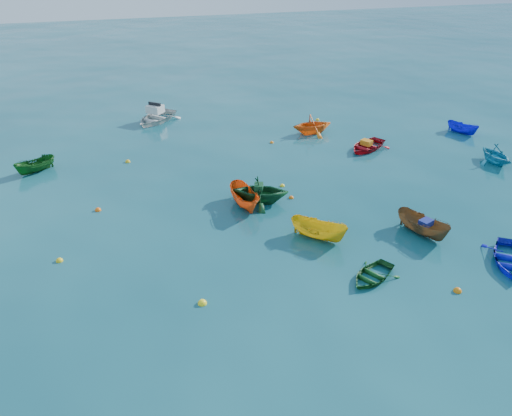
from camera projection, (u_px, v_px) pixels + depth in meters
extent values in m
plane|color=#0A404D|center=(286.00, 266.00, 23.14)|extent=(160.00, 160.00, 0.00)
imported|color=brown|center=(421.00, 234.00, 25.56)|extent=(2.20, 3.24, 1.17)
imported|color=#0F16C0|center=(510.00, 263.00, 23.29)|extent=(3.99, 4.24, 0.71)
imported|color=gold|center=(318.00, 238.00, 25.19)|extent=(2.95, 2.89, 1.16)
imported|color=#114B1A|center=(372.00, 278.00, 22.30)|extent=(3.18, 2.92, 0.54)
imported|color=teal|center=(494.00, 163.00, 33.52)|extent=(2.29, 2.65, 1.39)
imported|color=#E25615|center=(245.00, 206.00, 28.16)|extent=(1.46, 3.27, 1.23)
imported|color=#114A25|center=(260.00, 202.00, 28.60)|extent=(3.93, 3.68, 1.67)
imported|color=#A90E18|center=(367.00, 149.00, 35.61)|extent=(4.17, 3.84, 0.71)
imported|color=#0F11C3|center=(461.00, 133.00, 38.45)|extent=(1.95, 2.65, 0.96)
imported|color=orange|center=(312.00, 133.00, 38.42)|extent=(3.09, 2.68, 1.61)
imported|color=#135319|center=(37.00, 172.00, 32.20)|extent=(2.81, 2.22, 1.03)
imported|color=silver|center=(156.00, 121.00, 40.89)|extent=(5.06, 5.14, 1.47)
cube|color=navy|center=(426.00, 223.00, 25.10)|extent=(0.79, 0.70, 0.32)
cube|color=#104121|center=(259.00, 186.00, 28.13)|extent=(0.68, 0.77, 0.31)
cube|color=orange|center=(367.00, 142.00, 35.29)|extent=(0.85, 0.91, 0.35)
sphere|color=yellow|center=(202.00, 304.00, 20.76)|extent=(0.39, 0.39, 0.39)
sphere|color=orange|center=(457.00, 291.00, 21.47)|extent=(0.37, 0.37, 0.37)
sphere|color=yellow|center=(60.00, 261.00, 23.45)|extent=(0.34, 0.34, 0.34)
sphere|color=#F55E0D|center=(98.00, 210.00, 27.73)|extent=(0.35, 0.35, 0.35)
sphere|color=yellow|center=(282.00, 186.00, 30.40)|extent=(0.30, 0.30, 0.30)
sphere|color=orange|center=(291.00, 198.00, 29.03)|extent=(0.29, 0.29, 0.29)
sphere|color=gold|center=(128.00, 162.00, 33.59)|extent=(0.35, 0.35, 0.35)
sphere|color=orange|center=(272.00, 143.00, 36.66)|extent=(0.29, 0.29, 0.29)
sphere|color=yellow|center=(318.00, 120.00, 41.10)|extent=(0.31, 0.31, 0.31)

